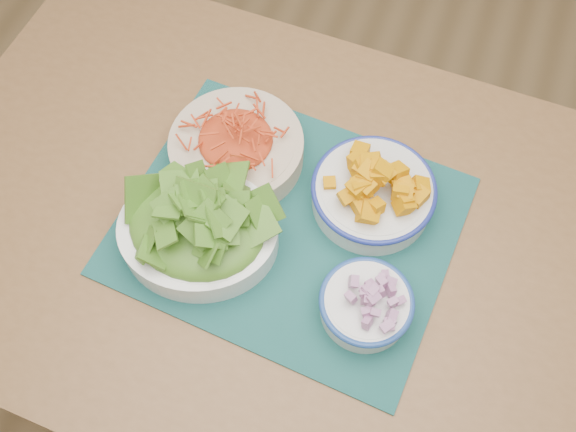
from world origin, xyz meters
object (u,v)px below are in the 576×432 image
(squash_bowl, at_px, (374,188))
(lettuce_bowl, at_px, (197,227))
(onion_bowl, at_px, (366,303))
(placemat, at_px, (288,225))
(table, at_px, (279,249))
(carrot_bowl, at_px, (236,145))

(squash_bowl, relative_size, lettuce_bowl, 0.76)
(lettuce_bowl, distance_m, onion_bowl, 0.28)
(placemat, distance_m, onion_bowl, 0.19)
(table, bearing_deg, lettuce_bowl, -144.46)
(carrot_bowl, xyz_separation_m, squash_bowl, (0.24, -0.01, 0.01))
(carrot_bowl, distance_m, squash_bowl, 0.24)
(carrot_bowl, bearing_deg, lettuce_bowl, -88.42)
(carrot_bowl, height_order, squash_bowl, squash_bowl)
(table, xyz_separation_m, carrot_bowl, (-0.11, 0.10, 0.14))
(table, distance_m, carrot_bowl, 0.20)
(table, height_order, lettuce_bowl, lettuce_bowl)
(placemat, relative_size, onion_bowl, 2.94)
(table, bearing_deg, onion_bowl, -26.61)
(table, xyz_separation_m, squash_bowl, (0.13, 0.09, 0.14))
(squash_bowl, height_order, onion_bowl, squash_bowl)
(table, height_order, carrot_bowl, carrot_bowl)
(placemat, bearing_deg, table, -155.13)
(placemat, xyz_separation_m, onion_bowl, (0.16, -0.10, 0.04))
(placemat, bearing_deg, carrot_bowl, 148.18)
(carrot_bowl, bearing_deg, placemat, -36.24)
(table, relative_size, placemat, 2.44)
(squash_bowl, bearing_deg, table, -144.70)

